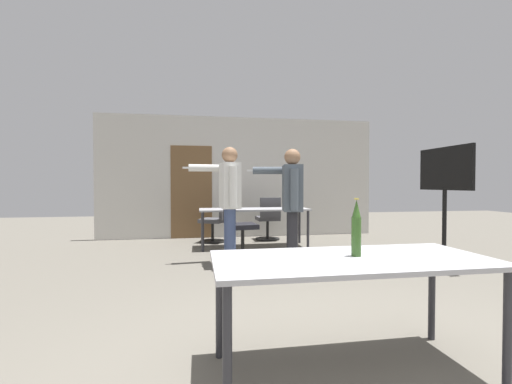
{
  "coord_description": "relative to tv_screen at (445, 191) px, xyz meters",
  "views": [
    {
      "loc": [
        -0.96,
        -1.5,
        1.2
      ],
      "look_at": [
        -0.24,
        2.74,
        1.1
      ],
      "focal_mm": 24.0,
      "sensor_mm": 36.0,
      "label": 1
    }
  ],
  "objects": [
    {
      "name": "office_chair_far_right",
      "position": [
        -2.88,
        1.34,
        -0.65
      ],
      "size": [
        0.58,
        0.52,
        0.94
      ],
      "rotation": [
        0.0,
        0.0,
        4.86
      ],
      "color": "black",
      "rests_on": "ground_plane"
    },
    {
      "name": "conference_table_far",
      "position": [
        -2.5,
        1.96,
        -0.43
      ],
      "size": [
        2.07,
        0.67,
        0.73
      ],
      "color": "#A8A8AD",
      "rests_on": "ground_plane"
    },
    {
      "name": "person_near_casual",
      "position": [
        -3.11,
        0.57,
        -0.04
      ],
      "size": [
        0.84,
        0.67,
        1.75
      ],
      "rotation": [
        0.0,
        0.0,
        1.66
      ],
      "color": "#3D4C75",
      "rests_on": "ground_plane"
    },
    {
      "name": "conference_table_near",
      "position": [
        -2.59,
        -2.42,
        -0.43
      ],
      "size": [
        1.76,
        0.77,
        0.73
      ],
      "color": "#A8A8AD",
      "rests_on": "ground_plane"
    },
    {
      "name": "beer_bottle",
      "position": [
        -2.55,
        -2.39,
        -0.18
      ],
      "size": [
        0.06,
        0.06,
        0.37
      ],
      "color": "#2D511E",
      "rests_on": "conference_table_near"
    },
    {
      "name": "office_chair_far_left",
      "position": [
        -3.19,
        2.63,
        -0.67
      ],
      "size": [
        0.66,
        0.63,
        0.91
      ],
      "rotation": [
        0.0,
        0.0,
        1.13
      ],
      "color": "black",
      "rests_on": "ground_plane"
    },
    {
      "name": "person_left_plaid",
      "position": [
        -2.26,
        0.21,
        -0.08
      ],
      "size": [
        0.76,
        0.76,
        1.7
      ],
      "rotation": [
        0.0,
        0.0,
        1.4
      ],
      "color": "#28282D",
      "rests_on": "ground_plane"
    },
    {
      "name": "tv_screen",
      "position": [
        0.0,
        0.0,
        0.0
      ],
      "size": [
        0.44,
        1.07,
        1.74
      ],
      "rotation": [
        0.0,
        0.0,
        -1.57
      ],
      "color": "black",
      "rests_on": "ground_plane"
    },
    {
      "name": "office_chair_mid_tucked",
      "position": [
        -2.07,
        2.69,
        -0.66
      ],
      "size": [
        0.52,
        0.56,
        0.92
      ],
      "rotation": [
        0.0,
        0.0,
        0.03
      ],
      "color": "black",
      "rests_on": "ground_plane"
    },
    {
      "name": "back_wall",
      "position": [
        -2.62,
        3.32,
        0.26
      ],
      "size": [
        6.28,
        0.12,
        2.72
      ],
      "color": "beige",
      "rests_on": "ground_plane"
    }
  ]
}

